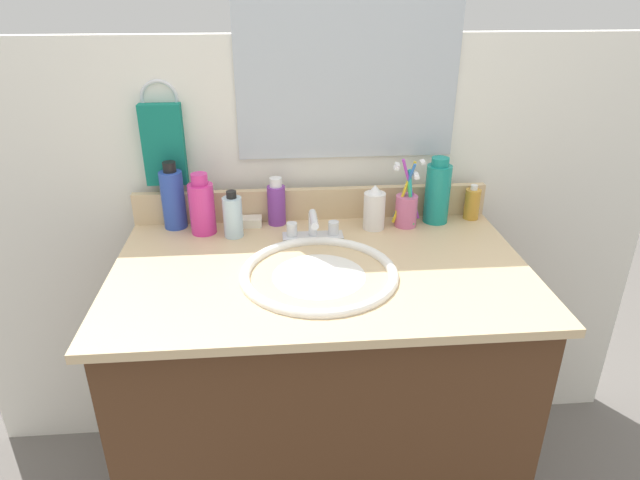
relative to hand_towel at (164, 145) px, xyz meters
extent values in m
cube|color=#4C2D19|center=(0.40, -0.32, -0.63)|extent=(0.96, 0.57, 0.78)
cube|color=#D1B284|center=(0.40, -0.32, -0.23)|extent=(1.00, 0.62, 0.02)
cube|color=#D1B284|center=(0.40, -0.02, -0.17)|extent=(1.00, 0.02, 0.09)
cube|color=white|center=(0.40, 0.04, -0.37)|extent=(2.10, 0.04, 1.30)
cube|color=#B2BCC6|center=(0.50, 0.02, 0.23)|extent=(0.60, 0.01, 0.56)
torus|color=silver|center=(0.00, 0.02, 0.12)|extent=(0.10, 0.01, 0.10)
cube|color=#147260|center=(0.00, 0.00, 0.00)|extent=(0.11, 0.04, 0.22)
torus|color=white|center=(0.39, -0.36, -0.22)|extent=(0.37, 0.37, 0.02)
ellipsoid|color=white|center=(0.39, -0.36, -0.26)|extent=(0.32, 0.32, 0.11)
cylinder|color=#B2B5BA|center=(0.39, -0.36, -0.29)|extent=(0.04, 0.04, 0.01)
cube|color=silver|center=(0.39, -0.16, -0.21)|extent=(0.16, 0.05, 0.01)
cylinder|color=silver|center=(0.39, -0.16, -0.18)|extent=(0.02, 0.02, 0.06)
cylinder|color=silver|center=(0.39, -0.20, -0.15)|extent=(0.02, 0.09, 0.02)
cylinder|color=silver|center=(0.34, -0.16, -0.19)|extent=(0.03, 0.03, 0.04)
cylinder|color=silver|center=(0.45, -0.16, -0.19)|extent=(0.03, 0.03, 0.04)
cylinder|color=teal|center=(0.75, -0.07, -0.14)|extent=(0.07, 0.07, 0.16)
cylinder|color=teal|center=(0.75, -0.07, -0.04)|extent=(0.05, 0.05, 0.02)
cylinder|color=white|center=(0.56, -0.11, -0.17)|extent=(0.06, 0.06, 0.10)
cone|color=white|center=(0.56, -0.11, -0.11)|extent=(0.04, 0.04, 0.02)
cylinder|color=gold|center=(0.86, -0.06, -0.18)|extent=(0.04, 0.04, 0.09)
cylinder|color=white|center=(0.86, -0.06, -0.13)|extent=(0.02, 0.02, 0.01)
cylinder|color=#D8338C|center=(0.10, -0.10, -0.15)|extent=(0.07, 0.07, 0.14)
cylinder|color=#D8338C|center=(0.10, -0.10, -0.07)|extent=(0.04, 0.04, 0.03)
cylinder|color=#2D4CB2|center=(0.02, -0.05, -0.14)|extent=(0.06, 0.06, 0.16)
cylinder|color=black|center=(0.02, -0.05, -0.05)|extent=(0.03, 0.03, 0.03)
cylinder|color=silver|center=(0.18, -0.13, -0.17)|extent=(0.05, 0.05, 0.11)
cylinder|color=black|center=(0.18, -0.13, -0.10)|extent=(0.03, 0.03, 0.02)
cylinder|color=#7A3899|center=(0.30, -0.05, -0.16)|extent=(0.05, 0.05, 0.11)
cylinder|color=white|center=(0.30, -0.05, -0.10)|extent=(0.03, 0.03, 0.02)
cylinder|color=#D16693|center=(0.66, -0.10, -0.18)|extent=(0.06, 0.06, 0.09)
cylinder|color=#B23FBF|center=(0.67, -0.09, -0.12)|extent=(0.07, 0.03, 0.18)
cube|color=white|center=(0.70, -0.08, -0.04)|extent=(0.01, 0.02, 0.01)
cylinder|color=yellow|center=(0.65, -0.10, -0.12)|extent=(0.06, 0.02, 0.17)
cube|color=white|center=(0.62, -0.10, -0.05)|extent=(0.01, 0.02, 0.01)
cylinder|color=#26B2B2|center=(0.66, -0.10, -0.13)|extent=(0.02, 0.02, 0.15)
cube|color=white|center=(0.67, -0.11, -0.07)|extent=(0.01, 0.02, 0.01)
cylinder|color=blue|center=(0.65, -0.09, -0.12)|extent=(0.05, 0.05, 0.17)
cube|color=white|center=(0.63, -0.07, -0.05)|extent=(0.01, 0.02, 0.01)
cylinder|color=green|center=(0.66, -0.10, -0.13)|extent=(0.03, 0.04, 0.15)
cube|color=white|center=(0.67, -0.12, -0.07)|extent=(0.01, 0.02, 0.01)
cube|color=white|center=(0.22, -0.06, -0.21)|extent=(0.06, 0.04, 0.02)
camera|label=1|loc=(0.30, -1.48, 0.41)|focal=30.94mm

